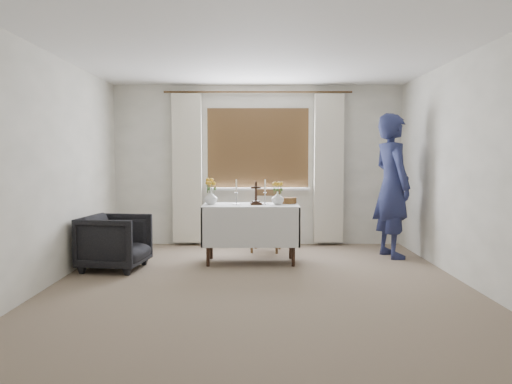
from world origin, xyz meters
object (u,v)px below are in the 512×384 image
wooden_chair (266,220)px  wooden_cross (256,193)px  altar_table (251,234)px  person (392,186)px  armchair (115,242)px  flower_vase_right (278,198)px  flower_vase_left (211,197)px

wooden_chair → wooden_cross: 0.93m
altar_table → person: (1.94, 0.37, 0.61)m
wooden_chair → armchair: (-1.88, -1.18, -0.12)m
flower_vase_right → wooden_chair: bearing=99.9°
armchair → flower_vase_right: size_ratio=4.42×
armchair → wooden_cross: 1.86m
person → wooden_cross: bearing=88.7°
wooden_cross → wooden_chair: bearing=71.0°
wooden_chair → person: bearing=-4.1°
wooden_chair → person: (1.73, -0.41, 0.53)m
wooden_chair → armchair: bearing=-138.5°
wooden_chair → altar_table: bearing=-96.0°
wooden_cross → flower_vase_right: (0.28, 0.03, -0.07)m
altar_table → flower_vase_right: bearing=1.7°
wooden_chair → wooden_cross: size_ratio=3.06×
wooden_chair → armchair: size_ratio=1.23×
person → flower_vase_right: 1.64m
wooden_chair → flower_vase_right: 0.88m
armchair → flower_vase_right: bearing=-70.7°
armchair → flower_vase_left: (1.14, 0.45, 0.51)m
flower_vase_left → flower_vase_right: size_ratio=1.05×
altar_table → wooden_chair: bearing=74.6°
altar_table → flower_vase_right: 0.58m
armchair → flower_vase_right: (2.02, 0.41, 0.51)m
armchair → wooden_cross: (1.73, 0.38, 0.57)m
wooden_chair → flower_vase_left: (-0.74, -0.73, 0.39)m
person → wooden_chair: bearing=63.5°
wooden_chair → flower_vase_right: bearing=-70.7°
armchair → flower_vase_left: flower_vase_left is taller
altar_table → flower_vase_right: (0.35, 0.01, 0.47)m
altar_table → wooden_cross: bearing=-14.5°
flower_vase_right → person: bearing=12.8°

